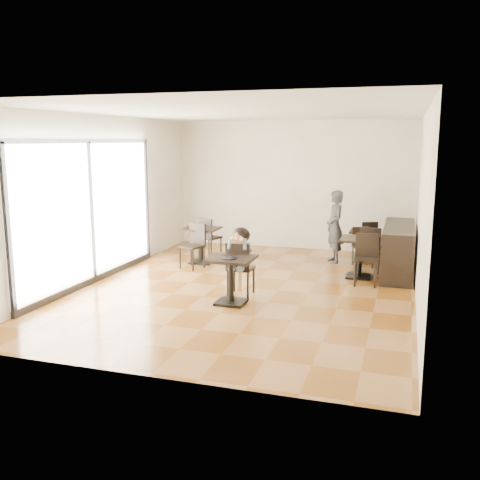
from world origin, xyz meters
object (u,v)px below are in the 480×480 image
at_px(chair_mid_a, 370,249).
at_px(child, 241,262).
at_px(chair_left_b, 192,246).
at_px(chair_back_b, 363,247).
at_px(cafe_table_back, 365,246).
at_px(chair_back_a, 367,239).
at_px(child_chair, 241,268).
at_px(chair_left_a, 210,238).
at_px(cafe_table_mid, 360,258).
at_px(adult_patron, 335,227).
at_px(chair_mid_b, 366,260).
at_px(child_table, 231,280).
at_px(cafe_table_left, 201,245).

bearing_deg(chair_mid_a, child, 47.96).
xyz_separation_m(chair_mid_a, chair_left_b, (-3.66, -0.82, -0.00)).
bearing_deg(chair_back_b, cafe_table_back, 65.80).
bearing_deg(chair_back_a, child_chair, 40.13).
bearing_deg(child_chair, cafe_table_back, -119.20).
distance_m(chair_left_a, chair_left_b, 1.10).
relative_size(cafe_table_back, chair_left_b, 0.74).
height_order(cafe_table_back, chair_left_b, chair_left_b).
height_order(cafe_table_mid, chair_left_a, chair_left_a).
bearing_deg(chair_back_a, adult_patron, 28.40).
relative_size(cafe_table_back, chair_back_a, 0.83).
bearing_deg(chair_mid_b, child, -149.00).
height_order(chair_back_a, chair_back_b, same).
xyz_separation_m(child, chair_mid_a, (2.07, 2.42, -0.12)).
relative_size(child_table, chair_back_a, 0.93).
bearing_deg(chair_left_b, adult_patron, 45.80).
bearing_deg(chair_mid_a, child_table, 53.63).
height_order(adult_patron, chair_left_b, adult_patron).
height_order(cafe_table_left, chair_back_b, chair_back_b).
height_order(adult_patron, chair_mid_b, adult_patron).
bearing_deg(child_chair, adult_patron, -111.92).
bearing_deg(cafe_table_mid, chair_back_b, 90.94).
relative_size(cafe_table_mid, chair_mid_a, 0.83).
relative_size(chair_mid_a, chair_mid_b, 1.00).
relative_size(child, chair_back_b, 1.41).
bearing_deg(adult_patron, child_chair, -46.11).
bearing_deg(chair_left_b, cafe_table_left, 108.12).
bearing_deg(cafe_table_back, cafe_table_mid, -89.40).
bearing_deg(child_table, cafe_table_left, 120.64).
bearing_deg(chair_back_a, chair_back_b, 65.80).
distance_m(cafe_table_mid, chair_back_a, 2.06).
relative_size(adult_patron, cafe_table_back, 2.29).
bearing_deg(chair_back_b, adult_patron, 134.77).
relative_size(child, chair_mid_a, 1.25).
distance_m(child_table, chair_mid_a, 3.62).
distance_m(cafe_table_left, chair_left_b, 0.56).
height_order(cafe_table_left, chair_left_a, chair_left_a).
xyz_separation_m(child_table, adult_patron, (1.24, 3.63, 0.42)).
xyz_separation_m(child, chair_back_a, (1.89, 3.93, -0.18)).
height_order(cafe_table_back, chair_back_b, chair_back_b).
relative_size(child_table, chair_left_b, 0.83).
xyz_separation_m(cafe_table_back, chair_back_b, (0.00, -0.55, 0.07)).
distance_m(chair_mid_a, chair_back_b, 0.45).
xyz_separation_m(child_chair, chair_left_a, (-1.60, 2.69, -0.00)).
bearing_deg(chair_left_a, child_table, 134.31).
bearing_deg(child_table, chair_left_a, 116.19).
relative_size(chair_left_b, chair_back_b, 1.12).
bearing_deg(child, adult_patron, 68.08).
height_order(child, cafe_table_left, child).
height_order(chair_mid_b, chair_back_a, chair_mid_b).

